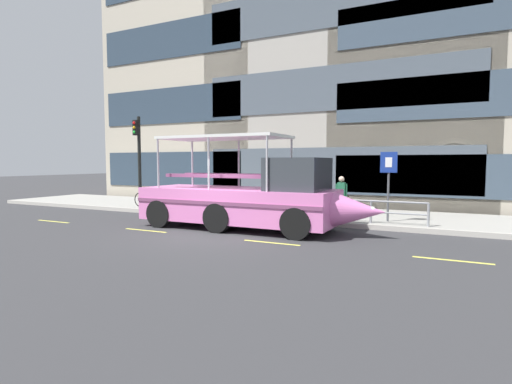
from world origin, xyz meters
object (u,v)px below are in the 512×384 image
pedestrian_near_bow (341,192)px  duck_tour_boat (250,199)px  traffic_light_pole (138,153)px  pedestrian_mid_left (285,189)px  parking_sign (389,174)px  leaned_bicycle (148,200)px

pedestrian_near_bow → duck_tour_boat: bearing=-124.6°
traffic_light_pole → pedestrian_near_bow: 9.86m
pedestrian_mid_left → pedestrian_near_bow: bearing=3.0°
parking_sign → pedestrian_near_bow: parking_sign is taller
traffic_light_pole → pedestrian_mid_left: bearing=7.6°
traffic_light_pole → pedestrian_near_bow: size_ratio=2.70×
duck_tour_boat → pedestrian_near_bow: size_ratio=5.42×
parking_sign → pedestrian_near_bow: 2.12m
duck_tour_boat → pedestrian_near_bow: duck_tour_boat is taller
traffic_light_pole → duck_tour_boat: 7.85m
leaned_bicycle → pedestrian_near_bow: 9.32m
leaned_bicycle → traffic_light_pole: bearing=-157.7°
parking_sign → pedestrian_near_bow: (-1.89, 0.58, -0.77)m
traffic_light_pole → parking_sign: bearing=2.5°
pedestrian_near_bow → pedestrian_mid_left: pedestrian_mid_left is taller
parking_sign → pedestrian_mid_left: (-4.31, 0.46, -0.69)m
traffic_light_pole → leaned_bicycle: bearing=22.3°
leaned_bicycle → duck_tour_boat: bearing=-20.1°
leaned_bicycle → pedestrian_mid_left: pedestrian_mid_left is taller
duck_tour_boat → pedestrian_mid_left: size_ratio=5.05×
pedestrian_mid_left → duck_tour_boat: bearing=-89.3°
traffic_light_pole → pedestrian_near_bow: traffic_light_pole is taller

